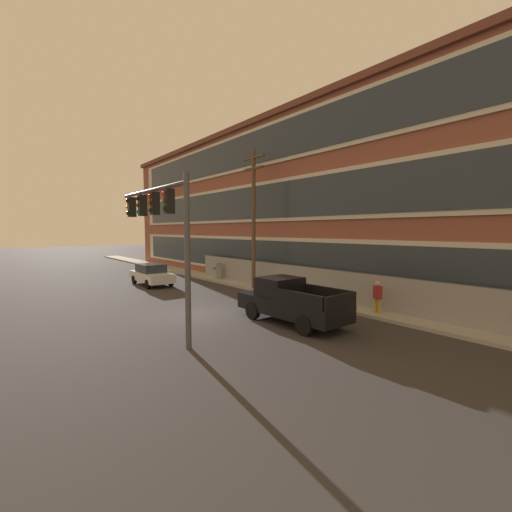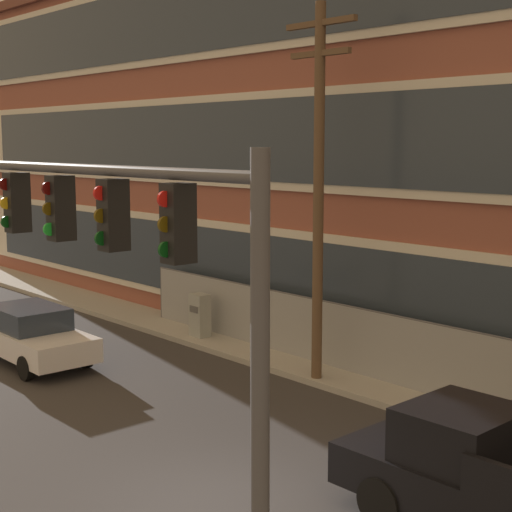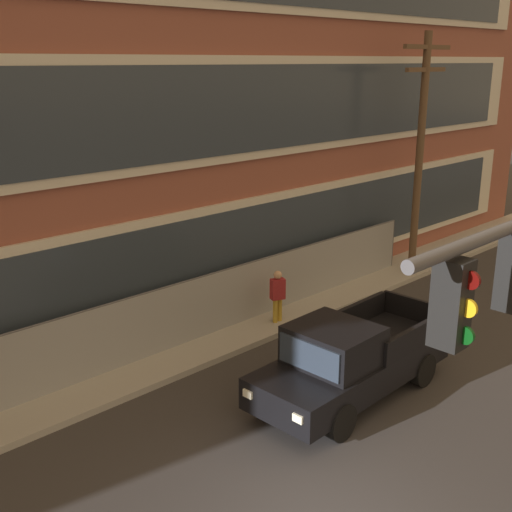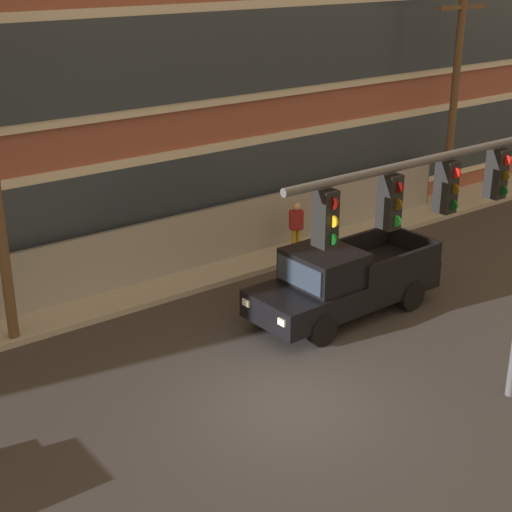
{
  "view_description": "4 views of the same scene",
  "coord_description": "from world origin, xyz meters",
  "px_view_note": "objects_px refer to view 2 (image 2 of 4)",
  "views": [
    {
      "loc": [
        14.56,
        -7.79,
        4.07
      ],
      "look_at": [
        2.18,
        1.92,
        2.88
      ],
      "focal_mm": 24.0,
      "sensor_mm": 36.0,
      "label": 1
    },
    {
      "loc": [
        9.79,
        -7.64,
        6.02
      ],
      "look_at": [
        -1.49,
        2.36,
        3.84
      ],
      "focal_mm": 55.0,
      "sensor_mm": 36.0,
      "label": 2
    },
    {
      "loc": [
        -6.83,
        -5.32,
        7.37
      ],
      "look_at": [
        2.7,
        4.42,
        3.21
      ],
      "focal_mm": 45.0,
      "sensor_mm": 36.0,
      "label": 3
    },
    {
      "loc": [
        -9.0,
        -10.78,
        8.96
      ],
      "look_at": [
        1.08,
        2.56,
        2.3
      ],
      "focal_mm": 55.0,
      "sensor_mm": 36.0,
      "label": 4
    }
  ],
  "objects_px": {
    "sedan_white": "(31,334)",
    "utility_pole_near_corner": "(319,181)",
    "pickup_truck_black": "(496,483)",
    "traffic_signal_mast": "(138,270)",
    "electrical_cabinet": "(200,318)"
  },
  "relations": [
    {
      "from": "traffic_signal_mast",
      "to": "utility_pole_near_corner",
      "type": "height_order",
      "value": "utility_pole_near_corner"
    },
    {
      "from": "electrical_cabinet",
      "to": "pickup_truck_black",
      "type": "bearing_deg",
      "value": -17.78
    },
    {
      "from": "electrical_cabinet",
      "to": "utility_pole_near_corner",
      "type": "bearing_deg",
      "value": -4.36
    },
    {
      "from": "traffic_signal_mast",
      "to": "sedan_white",
      "type": "xyz_separation_m",
      "value": [
        -11.92,
        4.18,
        -3.7
      ]
    },
    {
      "from": "traffic_signal_mast",
      "to": "sedan_white",
      "type": "relative_size",
      "value": 1.43
    },
    {
      "from": "pickup_truck_black",
      "to": "utility_pole_near_corner",
      "type": "distance_m",
      "value": 9.17
    },
    {
      "from": "traffic_signal_mast",
      "to": "electrical_cabinet",
      "type": "xyz_separation_m",
      "value": [
        -10.7,
        9.1,
        -3.76
      ]
    },
    {
      "from": "utility_pole_near_corner",
      "to": "electrical_cabinet",
      "type": "xyz_separation_m",
      "value": [
        -5.35,
        0.41,
        -4.36
      ]
    },
    {
      "from": "traffic_signal_mast",
      "to": "sedan_white",
      "type": "height_order",
      "value": "traffic_signal_mast"
    },
    {
      "from": "traffic_signal_mast",
      "to": "electrical_cabinet",
      "type": "height_order",
      "value": "traffic_signal_mast"
    },
    {
      "from": "pickup_truck_black",
      "to": "sedan_white",
      "type": "relative_size",
      "value": 1.21
    },
    {
      "from": "traffic_signal_mast",
      "to": "electrical_cabinet",
      "type": "distance_m",
      "value": 14.54
    },
    {
      "from": "sedan_white",
      "to": "utility_pole_near_corner",
      "type": "bearing_deg",
      "value": 34.48
    },
    {
      "from": "traffic_signal_mast",
      "to": "electrical_cabinet",
      "type": "bearing_deg",
      "value": 139.62
    },
    {
      "from": "utility_pole_near_corner",
      "to": "pickup_truck_black",
      "type": "bearing_deg",
      "value": -26.55
    }
  ]
}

